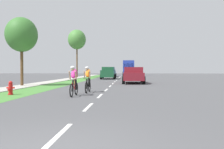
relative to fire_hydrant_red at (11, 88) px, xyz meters
name	(u,v)px	position (x,y,z in m)	size (l,w,h in m)	color
ground_plane	(114,83)	(4.99, 11.58, -0.37)	(120.00, 120.00, 0.00)	#4C4C4F
grass_verge	(67,83)	(0.00, 11.58, -0.37)	(2.40, 70.00, 0.01)	#478438
sidewalk_concrete	(48,83)	(-2.15, 11.58, -0.37)	(1.89, 70.00, 0.10)	#B2ADA3
lane_markings_center	(116,81)	(4.99, 15.58, -0.37)	(0.12, 54.30, 0.01)	white
fire_hydrant_red	(11,88)	(0.00, 0.00, 0.00)	(0.44, 0.38, 0.76)	red
cyclist_lead	(74,81)	(3.61, -0.29, 0.44)	(0.42, 1.72, 1.58)	black
cyclist_trailing	(88,79)	(4.04, 1.50, 0.44)	(0.42, 1.72, 1.58)	black
pickup_maroon	(133,75)	(7.03, 11.08, 0.46)	(2.22, 5.10, 1.64)	maroon
suv_dark_green	(108,73)	(3.58, 21.39, 0.58)	(2.15, 4.70, 1.79)	#194C2D
sedan_white	(111,73)	(3.15, 33.26, 0.40)	(1.98, 4.30, 1.52)	silver
bus_blue	(128,67)	(6.69, 43.48, 1.61)	(2.78, 11.60, 3.48)	#23389E
street_tree_near	(22,35)	(-2.50, 6.47, 3.96)	(2.65, 2.65, 5.81)	brown
street_tree_far	(77,40)	(-2.48, 27.05, 6.31)	(3.15, 3.15, 8.45)	brown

